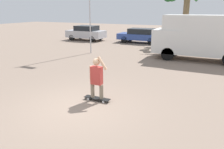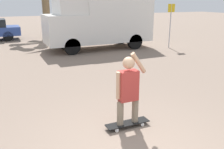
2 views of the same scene
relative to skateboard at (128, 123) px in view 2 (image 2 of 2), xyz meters
The scene contains 5 objects.
ground_plane 0.84m from the skateboard, 113.83° to the right, with size 80.00×80.00×0.00m, color gray.
skateboard is the anchor object (origin of this frame).
person_skateboarder 0.83m from the skateboard, behind, with size 0.68×0.25×1.54m.
camper_van 9.11m from the skateboard, 71.61° to the left, with size 5.71×2.10×2.82m.
street_sign 9.73m from the skateboard, 47.90° to the left, with size 0.44×0.06×2.40m.
Camera 2 is at (-1.97, -3.48, 2.64)m, focal length 40.00 mm.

